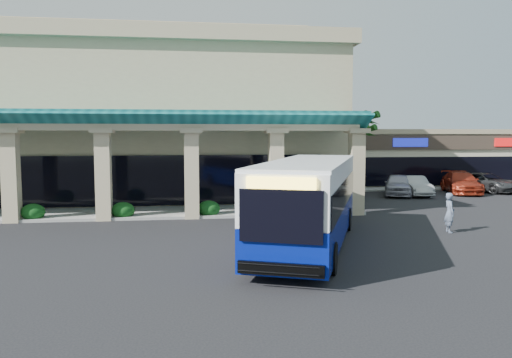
{
  "coord_description": "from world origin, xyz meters",
  "views": [
    {
      "loc": [
        -3.22,
        -21.15,
        4.38
      ],
      "look_at": [
        0.18,
        3.48,
        2.2
      ],
      "focal_mm": 35.0,
      "sensor_mm": 36.0,
      "label": 1
    }
  ],
  "objects": [
    {
      "name": "main_building",
      "position": [
        -8.0,
        16.0,
        5.67
      ],
      "size": [
        30.8,
        14.8,
        11.35
      ],
      "primitive_type": null,
      "color": "tan",
      "rests_on": "ground"
    },
    {
      "name": "car_red",
      "position": [
        17.42,
        14.1,
        0.8
      ],
      "size": [
        3.74,
        5.92,
        1.6
      ],
      "primitive_type": "imported",
      "rotation": [
        0.0,
        0.0,
        -0.29
      ],
      "color": "maroon",
      "rests_on": "ground"
    },
    {
      "name": "transit_bus",
      "position": [
        1.56,
        -2.07,
        1.7
      ],
      "size": [
        7.19,
        12.35,
        3.4
      ],
      "primitive_type": null,
      "rotation": [
        0.0,
        0.0,
        -0.38
      ],
      "color": "navy",
      "rests_on": "ground"
    },
    {
      "name": "arcade",
      "position": [
        -8.0,
        6.8,
        2.85
      ],
      "size": [
        30.0,
        6.2,
        5.7
      ],
      "primitive_type": null,
      "color": "#0F595E",
      "rests_on": "ground"
    },
    {
      "name": "strip_mall",
      "position": [
        18.0,
        24.0,
        2.45
      ],
      "size": [
        22.5,
        12.5,
        4.9
      ],
      "primitive_type": null,
      "color": "beige",
      "rests_on": "ground"
    },
    {
      "name": "pedestrian",
      "position": [
        8.49,
        -0.29,
        0.9
      ],
      "size": [
        0.5,
        0.7,
        1.8
      ],
      "primitive_type": "imported",
      "rotation": [
        0.0,
        0.0,
        1.45
      ],
      "color": "slate",
      "rests_on": "ground"
    },
    {
      "name": "palm_0",
      "position": [
        8.5,
        11.0,
        3.3
      ],
      "size": [
        2.4,
        2.4,
        6.6
      ],
      "primitive_type": null,
      "color": "#154011",
      "rests_on": "ground"
    },
    {
      "name": "car_white",
      "position": [
        13.18,
        13.09,
        0.71
      ],
      "size": [
        2.0,
        4.48,
        1.43
      ],
      "primitive_type": "imported",
      "rotation": [
        0.0,
        0.0,
        -0.12
      ],
      "color": "#A8A8A9",
      "rests_on": "ground"
    },
    {
      "name": "ground",
      "position": [
        0.0,
        0.0,
        0.0
      ],
      "size": [
        110.0,
        110.0,
        0.0
      ],
      "primitive_type": "plane",
      "color": "black"
    },
    {
      "name": "car_silver",
      "position": [
        12.01,
        13.26,
        0.8
      ],
      "size": [
        3.58,
        5.04,
        1.59
      ],
      "primitive_type": "imported",
      "rotation": [
        0.0,
        0.0,
        -0.41
      ],
      "color": "#A8A6B5",
      "rests_on": "ground"
    },
    {
      "name": "palm_1",
      "position": [
        9.5,
        14.0,
        2.9
      ],
      "size": [
        2.4,
        2.4,
        5.8
      ],
      "primitive_type": null,
      "color": "#154011",
      "rests_on": "ground"
    },
    {
      "name": "car_gray",
      "position": [
        19.78,
        14.67,
        0.73
      ],
      "size": [
        4.15,
        5.8,
        1.47
      ],
      "primitive_type": "imported",
      "rotation": [
        0.0,
        0.0,
        0.36
      ],
      "color": "#303133",
      "rests_on": "ground"
    },
    {
      "name": "broadleaf_tree",
      "position": [
        7.5,
        19.0,
        2.41
      ],
      "size": [
        2.6,
        2.6,
        4.81
      ],
      "primitive_type": null,
      "color": "#0D3C10",
      "rests_on": "ground"
    }
  ]
}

